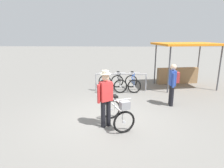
{
  "coord_description": "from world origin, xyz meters",
  "views": [
    {
      "loc": [
        0.49,
        -5.95,
        2.71
      ],
      "look_at": [
        0.21,
        0.69,
        1.0
      ],
      "focal_mm": 30.83,
      "sensor_mm": 36.0,
      "label": 1
    }
  ],
  "objects_px": {
    "racked_bike_blue": "(133,83)",
    "featured_bicycle": "(118,113)",
    "person_with_featured_bike": "(106,97)",
    "racked_bike_black": "(119,83)",
    "market_stall": "(182,60)",
    "racked_bike_white": "(105,83)",
    "pedestrian_with_backpack": "(173,82)"
  },
  "relations": [
    {
      "from": "racked_bike_blue",
      "to": "featured_bicycle",
      "type": "height_order",
      "value": "same"
    },
    {
      "from": "person_with_featured_bike",
      "to": "racked_bike_black",
      "type": "bearing_deg",
      "value": 84.93
    },
    {
      "from": "racked_bike_black",
      "to": "market_stall",
      "type": "xyz_separation_m",
      "value": [
        3.4,
        1.1,
        1.03
      ]
    },
    {
      "from": "racked_bike_white",
      "to": "racked_bike_blue",
      "type": "bearing_deg",
      "value": 2.35
    },
    {
      "from": "racked_bike_white",
      "to": "featured_bicycle",
      "type": "relative_size",
      "value": 0.9
    },
    {
      "from": "racked_bike_white",
      "to": "racked_bike_black",
      "type": "bearing_deg",
      "value": 2.35
    },
    {
      "from": "racked_bike_blue",
      "to": "pedestrian_with_backpack",
      "type": "height_order",
      "value": "pedestrian_with_backpack"
    },
    {
      "from": "racked_bike_white",
      "to": "pedestrian_with_backpack",
      "type": "distance_m",
      "value": 3.51
    },
    {
      "from": "person_with_featured_bike",
      "to": "pedestrian_with_backpack",
      "type": "bearing_deg",
      "value": 37.93
    },
    {
      "from": "racked_bike_white",
      "to": "person_with_featured_bike",
      "type": "bearing_deg",
      "value": -85.01
    },
    {
      "from": "racked_bike_white",
      "to": "racked_bike_black",
      "type": "xyz_separation_m",
      "value": [
        0.7,
        0.03,
        0.0
      ]
    },
    {
      "from": "racked_bike_black",
      "to": "racked_bike_blue",
      "type": "relative_size",
      "value": 1.03
    },
    {
      "from": "racked_bike_black",
      "to": "person_with_featured_bike",
      "type": "bearing_deg",
      "value": -95.07
    },
    {
      "from": "racked_bike_black",
      "to": "person_with_featured_bike",
      "type": "height_order",
      "value": "person_with_featured_bike"
    },
    {
      "from": "racked_bike_white",
      "to": "market_stall",
      "type": "bearing_deg",
      "value": 15.37
    },
    {
      "from": "racked_bike_blue",
      "to": "market_stall",
      "type": "height_order",
      "value": "market_stall"
    },
    {
      "from": "racked_bike_black",
      "to": "pedestrian_with_backpack",
      "type": "bearing_deg",
      "value": -44.82
    },
    {
      "from": "racked_bike_white",
      "to": "featured_bicycle",
      "type": "bearing_deg",
      "value": -79.63
    },
    {
      "from": "racked_bike_blue",
      "to": "featured_bicycle",
      "type": "distance_m",
      "value": 4.06
    },
    {
      "from": "person_with_featured_bike",
      "to": "featured_bicycle",
      "type": "bearing_deg",
      "value": 1.44
    },
    {
      "from": "racked_bike_blue",
      "to": "featured_bicycle",
      "type": "xyz_separation_m",
      "value": [
        -0.68,
        -4.01,
        0.08
      ]
    },
    {
      "from": "racked_bike_white",
      "to": "racked_bike_blue",
      "type": "height_order",
      "value": "same"
    },
    {
      "from": "featured_bicycle",
      "to": "pedestrian_with_backpack",
      "type": "xyz_separation_m",
      "value": [
        2.07,
        1.9,
        0.49
      ]
    },
    {
      "from": "racked_bike_white",
      "to": "person_with_featured_bike",
      "type": "xyz_separation_m",
      "value": [
        0.35,
        -3.96,
        0.58
      ]
    },
    {
      "from": "racked_bike_black",
      "to": "market_stall",
      "type": "height_order",
      "value": "market_stall"
    },
    {
      "from": "racked_bike_white",
      "to": "person_with_featured_bike",
      "type": "relative_size",
      "value": 0.66
    },
    {
      "from": "racked_bike_blue",
      "to": "person_with_featured_bike",
      "type": "distance_m",
      "value": 4.19
    },
    {
      "from": "racked_bike_blue",
      "to": "pedestrian_with_backpack",
      "type": "xyz_separation_m",
      "value": [
        1.39,
        -2.11,
        0.57
      ]
    },
    {
      "from": "racked_bike_white",
      "to": "featured_bicycle",
      "type": "xyz_separation_m",
      "value": [
        0.72,
        -3.95,
        0.08
      ]
    },
    {
      "from": "featured_bicycle",
      "to": "racked_bike_white",
      "type": "bearing_deg",
      "value": 100.37
    },
    {
      "from": "featured_bicycle",
      "to": "market_stall",
      "type": "height_order",
      "value": "market_stall"
    },
    {
      "from": "racked_bike_blue",
      "to": "market_stall",
      "type": "relative_size",
      "value": 0.33
    }
  ]
}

